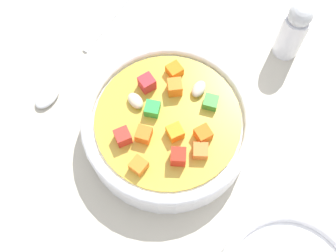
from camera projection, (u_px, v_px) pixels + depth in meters
The scene contains 4 objects.
ground_plane at pixel (168, 137), 50.50cm from camera, with size 140.00×140.00×2.00cm, color #BAB2A0.
soup_bowl_main at pixel (168, 125), 47.17cm from camera, with size 19.10×19.10×6.06cm.
spoon at pixel (80, 55), 53.22cm from camera, with size 24.11×2.43×1.04cm.
pepper_shaker at pixel (294, 30), 50.13cm from camera, with size 3.19×3.19×8.55cm.
Camera 1 is at (16.11, 8.88, 46.04)cm, focal length 45.05 mm.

